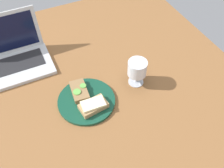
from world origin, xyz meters
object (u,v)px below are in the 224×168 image
at_px(sandwich_with_cucumber, 79,91).
at_px(sandwich_with_cheese, 93,106).
at_px(wine_glass, 137,69).
at_px(plate, 87,101).
at_px(laptop, 10,58).

bearing_deg(sandwich_with_cucumber, sandwich_with_cheese, -76.55).
bearing_deg(wine_glass, sandwich_with_cheese, -165.79).
height_order(plate, sandwich_with_cheese, sandwich_with_cheese).
distance_m(sandwich_with_cheese, laptop, 0.47).
height_order(sandwich_with_cucumber, sandwich_with_cheese, sandwich_with_cheese).
distance_m(sandwich_with_cucumber, wine_glass, 0.26).
relative_size(plate, wine_glass, 1.95).
bearing_deg(plate, wine_glass, 2.07).
bearing_deg(sandwich_with_cheese, sandwich_with_cucumber, 103.45).
xyz_separation_m(wine_glass, laptop, (-0.47, 0.34, -0.04)).
distance_m(plate, wine_glass, 0.25).
relative_size(plate, sandwich_with_cheese, 2.02).
relative_size(sandwich_with_cucumber, sandwich_with_cheese, 0.99).
height_order(plate, laptop, laptop).
xyz_separation_m(sandwich_with_cheese, wine_glass, (0.23, 0.06, 0.05)).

